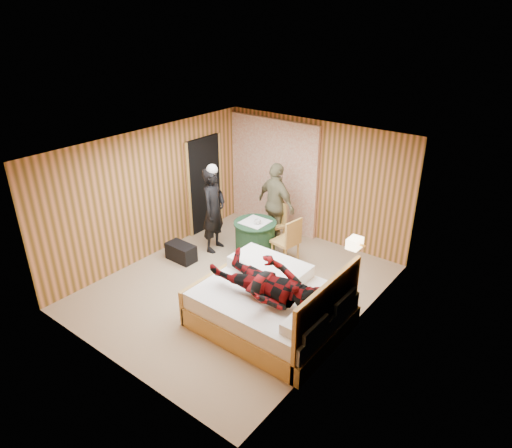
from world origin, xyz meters
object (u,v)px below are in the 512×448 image
Objects in this scene: nightstand at (336,309)px; man_at_table at (276,204)px; round_table at (255,239)px; chair_near at (289,239)px; bed at (273,306)px; wall_lamp at (355,243)px; man_on_bed at (266,275)px; duffel_bag at (181,252)px; woman_standing at (214,210)px; chair_far at (276,220)px.

nightstand is 0.34× the size of man_at_table.
man_at_table is (0.00, 0.69, 0.49)m from round_table.
man_at_table is at bearing -121.39° from chair_near.
wall_lamp is at bearing 48.98° from bed.
round_table is 0.47× the size of man_on_bed.
chair_near is at bearing 155.90° from wall_lamp.
nightstand is 1.96m from chair_near.
round_table reaches higher than duffel_bag.
chair_far is at bearing -54.76° from woman_standing.
bed is (-0.81, -0.93, -0.96)m from wall_lamp.
nightstand is (-0.04, -0.35, -1.01)m from wall_lamp.
man_at_table reaches higher than bed.
wall_lamp reaches higher than duffel_bag.
man_at_table is at bearing 90.00° from round_table.
bed is 1.88m from chair_near.
nightstand is at bearing 47.84° from man_on_bed.
man_on_bed is (-0.73, -0.81, 0.73)m from nightstand.
man_on_bed is (-0.77, -1.16, -0.28)m from wall_lamp.
nightstand is at bearing 63.89° from chair_near.
man_at_table reaches higher than woman_standing.
wall_lamp is at bearing 7.47° from duffel_bag.
man_on_bed reaches higher than wall_lamp.
man_at_table is (-2.32, 1.67, 0.57)m from nightstand.
chair_near is (0.72, 0.11, 0.18)m from round_table.
chair_near reaches higher than chair_far.
chair_far is 0.33m from man_at_table.
chair_near is at bearing -14.26° from chair_far.
man_at_table is 2.95m from man_on_bed.
man_on_bed is at bearing 136.16° from man_at_table.
wall_lamp is 1.95m from chair_near.
wall_lamp is 0.12× the size of bed.
nightstand is 2.82m from chair_far.
man_at_table reaches higher than chair_far.
woman_standing is (-0.85, -0.93, 0.32)m from chair_far.
woman_standing is (-0.81, -0.28, 0.49)m from round_table.
woman_standing reaches higher than chair_near.
wall_lamp is 1.07m from nightstand.
chair_far is at bearing 144.45° from nightstand.
nightstand is at bearing -11.08° from chair_far.
woman_standing is (-2.37, 1.28, 0.52)m from bed.
chair_far is 1.30m from woman_standing.
man_on_bed is (1.59, -2.48, 0.16)m from man_at_table.
woman_standing is 1.27m from man_at_table.
nightstand is at bearing -115.04° from woman_standing.
bed is 0.96m from nightstand.
nightstand is 0.70× the size of round_table.
bed is 1.26× the size of man_at_table.
duffel_bag is 2.85m from man_on_bed.
wall_lamp reaches higher than chair_near.
man_on_bed reaches higher than duffel_bag.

